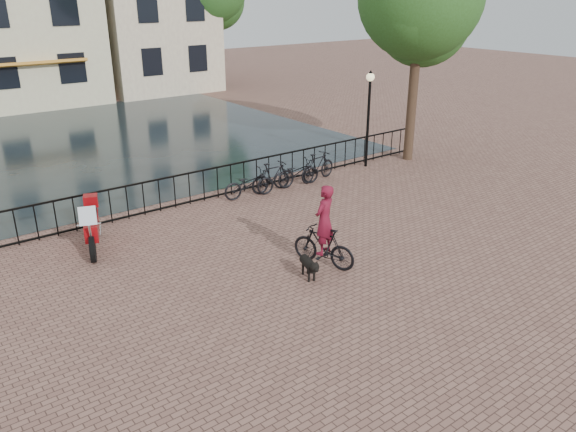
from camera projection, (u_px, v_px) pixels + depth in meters
ground at (376, 313)px, 11.52m from camera, size 100.00×100.00×0.00m
canal_water at (88, 144)px, 24.28m from camera, size 20.00×20.00×0.00m
railing at (189, 189)px, 17.23m from camera, size 20.00×0.05×1.02m
lamp_post at (369, 103)px, 20.29m from camera, size 0.30×0.30×3.45m
cyclist at (324, 231)px, 13.21m from camera, size 1.03×1.80×2.38m
dog at (309, 267)px, 12.86m from camera, size 0.51×0.89×0.57m
motorcycle at (91, 221)px, 14.17m from camera, size 1.21×2.14×1.50m
parked_bike_0 at (249, 184)px, 17.82m from camera, size 1.78×0.83×0.90m
parked_bike_1 at (273, 177)px, 18.34m from camera, size 1.68×0.53×1.00m
parked_bike_2 at (296, 173)px, 18.89m from camera, size 1.78×0.84×0.90m
parked_bike_3 at (318, 167)px, 19.41m from camera, size 1.72×0.74×1.00m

